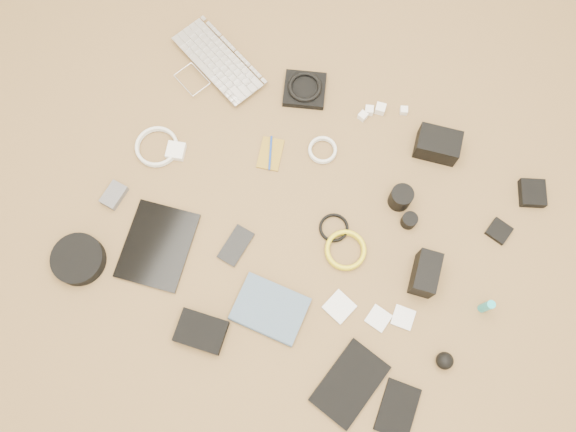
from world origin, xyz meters
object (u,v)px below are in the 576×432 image
at_px(phone, 236,246).
at_px(headphone_case, 78,259).
at_px(laptop, 207,70).
at_px(tablet, 158,245).
at_px(paperback, 259,333).
at_px(dslr_camera, 438,145).

relative_size(phone, headphone_case, 0.77).
height_order(phone, headphone_case, headphone_case).
distance_m(laptop, tablet, 0.67).
distance_m(phone, headphone_case, 0.52).
bearing_deg(headphone_case, paperback, 3.73).
xyz_separation_m(dslr_camera, paperback, (-0.28, -0.84, -0.03)).
relative_size(dslr_camera, tablet, 0.53).
distance_m(dslr_camera, paperback, 0.88).
bearing_deg(laptop, headphone_case, -69.82).
relative_size(tablet, headphone_case, 1.62).
xyz_separation_m(dslr_camera, tablet, (-0.71, -0.72, -0.04)).
distance_m(dslr_camera, phone, 0.77).
relative_size(tablet, paperback, 1.25).
relative_size(headphone_case, paperback, 0.77).
relative_size(laptop, headphone_case, 2.21).
bearing_deg(tablet, laptop, 93.19).
xyz_separation_m(tablet, paperback, (0.43, -0.11, 0.00)).
xyz_separation_m(laptop, headphone_case, (-0.05, -0.81, 0.01)).
bearing_deg(tablet, paperback, -24.82).
distance_m(laptop, paperback, 0.97).
relative_size(tablet, phone, 2.11).
relative_size(laptop, dslr_camera, 2.59).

